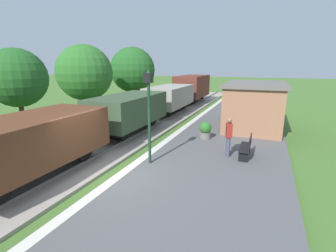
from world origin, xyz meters
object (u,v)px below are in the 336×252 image
Objects in this scene: tree_trackside_mid at (17,78)px; tree_trackside_far at (85,73)px; tree_field_left at (133,70)px; bench_near_hut at (247,147)px; lamp_post_near at (149,100)px; person_waiting at (229,135)px; bench_down_platform at (258,108)px; station_hut at (254,105)px; potted_planter at (205,130)px; freight_train at (156,102)px.

tree_trackside_far is (-0.06, 5.88, 0.12)m from tree_trackside_mid.
tree_trackside_mid is at bearing -94.04° from tree_field_left.
lamp_post_near is at bearing -149.50° from bench_near_hut.
person_waiting is 3.76m from lamp_post_near.
tree_field_left is at bearing 174.66° from bench_down_platform.
lamp_post_near is 9.56m from tree_trackside_mid.
tree_trackside_mid reaches higher than bench_down_platform.
tree_trackside_far is (-9.42, 7.74, 0.66)m from lamp_post_near.
potted_planter is (-2.22, -3.71, -0.93)m from station_hut.
tree_field_left reaches higher than person_waiting.
bench_near_hut is 0.30× the size of tree_trackside_mid.
station_hut is at bearing 66.07° from lamp_post_near.
tree_trackside_far is (-12.98, -4.91, 2.74)m from bench_down_platform.
lamp_post_near reaches higher than bench_down_platform.
person_waiting is (6.11, -6.06, -0.30)m from freight_train.
tree_field_left reaches higher than station_hut.
tree_trackside_mid is at bearing -167.76° from potted_planter.
person_waiting is (-0.69, -5.96, -0.47)m from station_hut.
lamp_post_near is (-3.56, -2.10, 2.08)m from bench_near_hut.
potted_planter is at bearing -120.95° from station_hut.
station_hut is at bearing 0.58° from tree_trackside_far.
potted_planter is (-1.53, 2.25, -0.46)m from person_waiting.
lamp_post_near is (-3.56, -12.66, 2.08)m from bench_down_platform.
bench_down_platform is (0.06, 4.78, -0.93)m from station_hut.
bench_near_hut is 0.41× the size of lamp_post_near.
freight_train is 6.01m from potted_planter.
bench_near_hut is (6.86, -5.89, -0.76)m from freight_train.
lamp_post_near is 0.73× the size of tree_trackside_mid.
bench_down_platform is 0.41× the size of lamp_post_near.
tree_trackside_far reaches higher than freight_train.
tree_trackside_mid is (-12.92, -10.80, 2.63)m from bench_down_platform.
bench_near_hut is 0.26× the size of tree_field_left.
potted_planter is at bearing -39.81° from freight_train.
tree_field_left is (-9.79, 9.62, 2.87)m from potted_planter.
station_hut is 1.57× the size of lamp_post_near.
person_waiting is at bearing 0.27° from tree_trackside_mid.
tree_trackside_far reaches higher than bench_down_platform.
tree_trackside_far reaches higher than lamp_post_near.
station_hut reaches higher than bench_down_platform.
freight_train is 17.33× the size of bench_down_platform.
tree_field_left is (-8.52, 13.79, 0.79)m from lamp_post_near.
tree_field_left is (0.90, 6.04, 0.13)m from tree_trackside_far.
bench_near_hut is at bearing 30.50° from lamp_post_near.
potted_planter is 11.61m from tree_trackside_far.
bench_down_platform is 0.88× the size of person_waiting.
tree_trackside_far is at bearing -179.42° from station_hut.
freight_train is at bearing 2.23° from tree_trackside_far.
freight_train is 6.44m from tree_trackside_far.
potted_planter is 0.16× the size of tree_trackside_far.
tree_trackside_mid is (-10.64, -2.31, 2.63)m from potted_planter.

